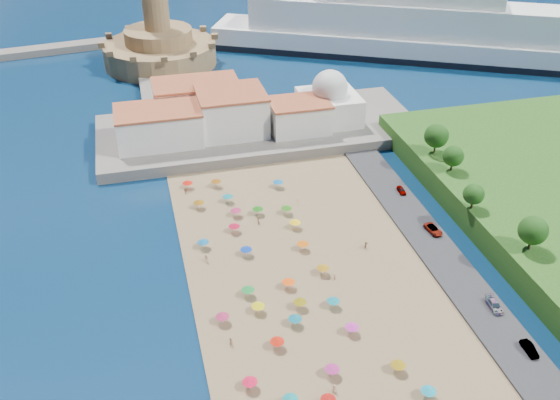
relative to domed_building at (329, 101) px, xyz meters
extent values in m
plane|color=#071938|center=(-30.00, -71.00, -8.97)|extent=(700.00, 700.00, 0.00)
cube|color=#59544C|center=(-20.00, 2.00, -7.47)|extent=(90.00, 36.00, 3.00)
cube|color=#59544C|center=(-42.00, 37.00, -7.77)|extent=(18.00, 70.00, 2.40)
cube|color=silver|center=(-48.00, -2.00, -1.47)|extent=(22.00, 14.00, 9.00)
cube|color=silver|center=(-28.00, 0.00, -0.47)|extent=(18.00, 16.00, 11.00)
cube|color=silver|center=(-10.00, -4.00, -1.97)|extent=(16.00, 12.00, 8.00)
cube|color=silver|center=(-36.00, 12.00, -0.97)|extent=(24.00, 14.00, 10.00)
cube|color=silver|center=(0.00, 0.00, -1.97)|extent=(16.00, 16.00, 8.00)
sphere|color=silver|center=(0.00, 0.00, 4.03)|extent=(10.00, 10.00, 10.00)
cylinder|color=silver|center=(0.00, 0.00, 7.83)|extent=(1.20, 1.20, 1.60)
cylinder|color=#99784C|center=(-42.00, 67.00, -4.97)|extent=(40.00, 40.00, 8.00)
cylinder|color=#99784C|center=(-42.00, 67.00, 1.53)|extent=(24.00, 24.00, 5.00)
cylinder|color=#99784C|center=(-42.00, 67.00, 11.03)|extent=(9.00, 9.00, 14.00)
cube|color=black|center=(46.68, 54.27, -7.82)|extent=(137.95, 84.96, 2.32)
cube|color=white|center=(46.68, 54.27, -4.68)|extent=(136.87, 84.14, 8.59)
cube|color=white|center=(46.68, 54.27, 5.34)|extent=(109.67, 67.66, 11.45)
cylinder|color=gray|center=(-23.20, -54.40, -7.72)|extent=(0.07, 0.07, 2.00)
cone|color=#D65A09|center=(-23.20, -54.40, -6.82)|extent=(2.50, 2.50, 0.60)
cylinder|color=gray|center=(-43.26, -72.04, -7.72)|extent=(0.07, 0.07, 2.00)
cone|color=#9B2149|center=(-43.26, -72.04, -6.82)|extent=(2.50, 2.50, 0.60)
cylinder|color=gray|center=(-28.04, -88.61, -7.72)|extent=(0.07, 0.07, 2.00)
cone|color=#A7236F|center=(-28.04, -88.61, -6.82)|extent=(2.50, 2.50, 0.60)
cylinder|color=gray|center=(-30.78, -75.79, -7.72)|extent=(0.07, 0.07, 2.00)
cone|color=#0D6377|center=(-30.78, -75.79, -6.82)|extent=(2.50, 2.50, 0.60)
cylinder|color=gray|center=(-42.13, -32.98, -7.72)|extent=(0.07, 0.07, 2.00)
cone|color=#7F500B|center=(-42.13, -32.98, -6.82)|extent=(2.50, 2.50, 0.60)
cone|color=#AD120D|center=(-30.54, -94.34, -6.82)|extent=(2.50, 2.50, 0.60)
cylinder|color=gray|center=(-43.50, -23.46, -7.72)|extent=(0.07, 0.07, 2.00)
cone|color=red|center=(-43.50, -23.46, -6.82)|extent=(2.50, 2.50, 0.60)
cylinder|color=gray|center=(-43.34, -48.64, -7.72)|extent=(0.07, 0.07, 2.00)
cone|color=#0F5A8A|center=(-43.34, -48.64, -6.82)|extent=(2.50, 2.50, 0.60)
cylinder|color=gray|center=(-29.45, -38.99, -7.72)|extent=(0.07, 0.07, 2.00)
cone|color=#186612|center=(-29.45, -38.99, -6.82)|extent=(2.50, 2.50, 0.60)
cylinder|color=gray|center=(-35.22, -80.43, -7.72)|extent=(0.07, 0.07, 2.00)
cone|color=red|center=(-35.22, -80.43, -6.82)|extent=(2.50, 2.50, 0.60)
cylinder|color=gray|center=(-28.72, -71.69, -7.72)|extent=(0.07, 0.07, 2.00)
cone|color=#77660A|center=(-28.72, -71.69, -6.82)|extent=(2.50, 2.50, 0.60)
cylinder|color=gray|center=(-23.02, -40.28, -7.72)|extent=(0.07, 0.07, 2.00)
cone|color=#286D13|center=(-23.02, -40.28, -6.82)|extent=(2.50, 2.50, 0.60)
cylinder|color=gray|center=(-22.64, -46.31, -7.72)|extent=(0.07, 0.07, 2.00)
cone|color=yellow|center=(-22.64, -46.31, -6.82)|extent=(2.50, 2.50, 0.60)
cylinder|color=gray|center=(-21.64, -80.30, -7.72)|extent=(0.07, 0.07, 2.00)
cone|color=#BB2897|center=(-21.64, -80.30, -6.82)|extent=(2.50, 2.50, 0.60)
cylinder|color=gray|center=(-22.06, -28.43, -7.72)|extent=(0.07, 0.07, 2.00)
cone|color=#0C5E9F|center=(-22.06, -28.43, -6.82)|extent=(2.50, 2.50, 0.60)
cylinder|color=gray|center=(-21.57, -63.15, -7.72)|extent=(0.07, 0.07, 2.00)
cone|color=#9E6B0E|center=(-21.57, -63.15, -6.82)|extent=(2.50, 2.50, 0.60)
cylinder|color=gray|center=(-29.29, -65.63, -7.72)|extent=(0.07, 0.07, 2.00)
cone|color=#F74C0A|center=(-29.29, -65.63, -6.82)|extent=(2.50, 2.50, 0.60)
cylinder|color=gray|center=(-14.83, -96.60, -7.72)|extent=(0.07, 0.07, 2.00)
cone|color=teal|center=(-14.83, -96.60, -6.82)|extent=(2.50, 2.50, 0.60)
cylinder|color=gray|center=(-41.55, -87.95, -7.72)|extent=(0.07, 0.07, 2.00)
cone|color=red|center=(-41.55, -87.95, -6.82)|extent=(2.50, 2.50, 0.60)
cylinder|color=gray|center=(-35.91, -44.49, -7.72)|extent=(0.07, 0.07, 2.00)
cone|color=#AB0D2A|center=(-35.91, -44.49, -6.82)|extent=(2.50, 2.50, 0.60)
cylinder|color=gray|center=(-35.13, -32.03, -7.72)|extent=(0.07, 0.07, 2.00)
cone|color=#0D737E|center=(-35.13, -32.03, -6.82)|extent=(2.50, 2.50, 0.60)
cylinder|color=gray|center=(-36.44, -70.90, -7.72)|extent=(0.07, 0.07, 2.00)
cone|color=#CABE0B|center=(-36.44, -70.90, -6.82)|extent=(2.50, 2.50, 0.60)
cylinder|color=gray|center=(-36.62, -24.42, -7.72)|extent=(0.07, 0.07, 2.00)
cone|color=#86470C|center=(-36.62, -24.42, -6.82)|extent=(2.50, 2.50, 0.60)
cylinder|color=gray|center=(-22.65, -72.93, -7.72)|extent=(0.07, 0.07, 2.00)
cone|color=#0E7484|center=(-22.65, -72.93, -6.82)|extent=(2.50, 2.50, 0.60)
cone|color=#0E7F81|center=(-36.22, -92.81, -6.82)|extent=(2.50, 2.50, 0.60)
cylinder|color=gray|center=(-37.31, -65.95, -7.72)|extent=(0.07, 0.07, 2.00)
cone|color=#167D2E|center=(-37.31, -65.95, -6.82)|extent=(2.50, 2.50, 0.60)
cylinder|color=gray|center=(-17.28, -90.44, -7.72)|extent=(0.07, 0.07, 2.00)
cone|color=#8D6C0C|center=(-17.28, -90.44, -6.82)|extent=(2.50, 2.50, 0.60)
cylinder|color=gray|center=(-35.09, -53.39, -7.72)|extent=(0.07, 0.07, 2.00)
cone|color=#0B319B|center=(-35.09, -53.39, -6.82)|extent=(2.50, 2.50, 0.60)
cylinder|color=gray|center=(-34.38, -38.41, -7.72)|extent=(0.07, 0.07, 2.00)
cone|color=#9C2147|center=(-34.38, -38.41, -6.82)|extent=(2.50, 2.50, 0.60)
imported|color=tan|center=(-30.16, -42.52, -7.81)|extent=(1.09, 1.00, 1.82)
imported|color=tan|center=(-10.19, -57.08, -7.83)|extent=(1.61, 1.46, 1.79)
imported|color=tan|center=(-44.36, -25.81, -7.88)|extent=(1.01, 0.96, 1.68)
imported|color=tan|center=(-28.74, -91.90, -7.91)|extent=(0.93, 0.76, 1.63)
imported|color=tan|center=(-19.89, -65.43, -7.90)|extent=(0.72, 0.63, 1.65)
imported|color=tan|center=(-42.89, -77.73, -7.86)|extent=(1.03, 0.95, 1.72)
imported|color=tan|center=(-19.45, -36.98, -7.94)|extent=(0.98, 1.17, 1.57)
imported|color=tan|center=(-43.44, -53.38, -7.78)|extent=(1.36, 0.99, 1.88)
imported|color=gray|center=(6.00, -92.10, -7.58)|extent=(1.61, 4.24, 1.38)
imported|color=gray|center=(6.00, -80.83, -7.58)|extent=(2.31, 4.94, 1.40)
imported|color=gray|center=(6.00, -55.65, -7.59)|extent=(2.86, 5.19, 1.38)
imported|color=gray|center=(6.00, -38.56, -7.65)|extent=(1.67, 3.73, 1.25)
cylinder|color=#382314|center=(17.48, -72.28, -1.39)|extent=(0.50, 0.50, 3.18)
sphere|color=#14380F|center=(17.48, -72.28, 1.47)|extent=(5.72, 5.72, 5.72)
cylinder|color=#382314|center=(13.93, -56.22, -1.71)|extent=(0.50, 0.50, 2.54)
sphere|color=#14380F|center=(13.93, -56.22, 0.58)|extent=(4.57, 4.57, 4.57)
cylinder|color=#382314|center=(17.50, -40.04, -1.59)|extent=(0.50, 0.50, 2.77)
sphere|color=#14380F|center=(17.50, -40.04, 0.91)|extent=(4.99, 4.99, 4.99)
cylinder|color=#382314|center=(17.65, -30.79, -1.29)|extent=(0.50, 0.50, 3.36)
sphere|color=#14380F|center=(17.65, -30.79, 1.73)|extent=(6.05, 6.05, 6.05)
camera|label=1|loc=(-53.69, -155.36, 70.00)|focal=40.00mm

